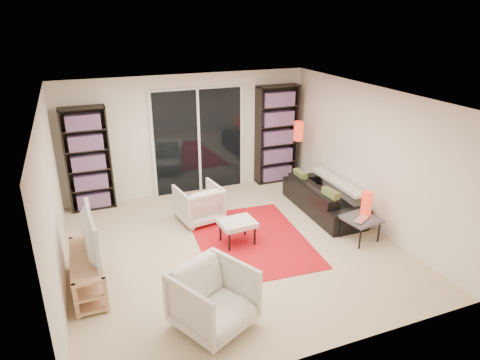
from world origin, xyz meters
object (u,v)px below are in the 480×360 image
Objects in this scene: bookshelf_left at (88,160)px; sofa at (324,197)px; tv_stand at (88,272)px; side_table at (361,220)px; armchair_front at (214,299)px; armchair_back at (199,203)px; bookshelf_right at (277,135)px; ottoman at (237,224)px; floor_lamp at (298,138)px.

bookshelf_left is 1.00× the size of sofa.
tv_stand is 2.10× the size of side_table.
armchair_back is at bearing 50.69° from armchair_front.
bookshelf_right is at bearing -0.00° from bookshelf_left.
sofa is 3.21× the size of side_table.
bookshelf_right is 3.47× the size of side_table.
ottoman is 0.40× the size of floor_lamp.
side_table is at bearing -179.80° from sofa.
armchair_back is (-2.27, 0.48, 0.05)m from sofa.
bookshelf_left is at bearing 79.00° from armchair_front.
bookshelf_left is 4.95m from side_table.
bookshelf_left is 3.85m from bookshelf_right.
sofa reaches higher than side_table.
floor_lamp is (0.09, 2.33, 0.75)m from side_table.
bookshelf_right is 1.91m from sofa.
floor_lamp is (4.06, -0.57, 0.14)m from bookshelf_left.
bookshelf_left is 3.22× the size of side_table.
tv_stand is 2.19× the size of ottoman.
side_table is at bearing -18.55° from ottoman.
bookshelf_left is 2.31× the size of armchair_front.
sofa is (4.24, 0.91, 0.02)m from tv_stand.
sofa is at bearing -23.61° from bookshelf_left.
tv_stand is 2.34m from ottoman.
sofa is at bearing 14.95° from ottoman.
floor_lamp is at bearing 25.94° from tv_stand.
sofa is 1.16m from side_table.
armchair_front is 1.46× the size of ottoman.
ottoman is at bearing 34.29° from armchair_front.
side_table is (2.25, -1.64, 0.02)m from armchair_back.
bookshelf_left is at bearing 143.86° from side_table.
bookshelf_right is at bearing 110.08° from floor_lamp.
side_table is at bearing -92.14° from floor_lamp.
bookshelf_right is 2.97m from ottoman.
sofa is at bearing 159.28° from armchair_back.
tv_stand is 1.51× the size of armchair_front.
floor_lamp is (4.30, 2.09, 0.85)m from tv_stand.
armchair_front is at bearing -119.31° from ottoman.
bookshelf_left reaches higher than side_table.
armchair_front is at bearing -124.65° from bookshelf_right.
side_table is at bearing -87.64° from bookshelf_right.
side_table is (2.87, 1.08, -0.03)m from armchair_front.
floor_lamp reaches higher than side_table.
tv_stand is at bearing -170.24° from ottoman.
bookshelf_left reaches higher than ottoman.
side_table is 2.45m from floor_lamp.
tv_stand is at bearing 176.71° from side_table.
tv_stand is 2.41m from armchair_back.
armchair_back is at bearing 143.93° from side_table.
ottoman is (0.34, -1.00, 0.01)m from armchair_back.
ottoman is (0.97, 1.72, -0.04)m from armchair_front.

